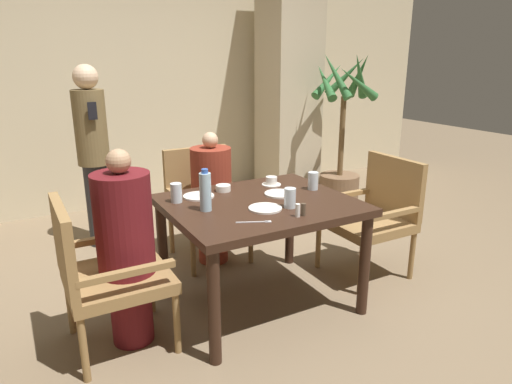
% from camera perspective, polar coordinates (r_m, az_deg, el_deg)
% --- Properties ---
extents(ground_plane, '(16.00, 16.00, 0.00)m').
position_cam_1_polar(ground_plane, '(3.24, 0.44, -13.61)').
color(ground_plane, '#7A664C').
extents(wall_back, '(8.00, 0.06, 2.80)m').
position_cam_1_polar(wall_back, '(5.27, -14.28, 13.72)').
color(wall_back, beige).
rests_on(wall_back, ground_plane).
extents(pillar_stone, '(0.58, 0.58, 2.70)m').
position_cam_1_polar(pillar_stone, '(5.42, 4.09, 13.72)').
color(pillar_stone, '#BCAD8E').
rests_on(pillar_stone, ground_plane).
extents(dining_table, '(1.17, 1.00, 0.73)m').
position_cam_1_polar(dining_table, '(2.96, 0.47, -2.90)').
color(dining_table, '#331E14').
rests_on(dining_table, ground_plane).
extents(chair_left_side, '(0.56, 0.56, 0.90)m').
position_cam_1_polar(chair_left_side, '(2.71, -18.75, -9.24)').
color(chair_left_side, olive).
rests_on(chair_left_side, ground_plane).
extents(diner_in_left_chair, '(0.32, 0.32, 1.16)m').
position_cam_1_polar(diner_in_left_chair, '(2.69, -15.93, -6.68)').
color(diner_in_left_chair, '#5B1419').
rests_on(diner_in_left_chair, ground_plane).
extents(chair_far_side, '(0.56, 0.56, 0.90)m').
position_cam_1_polar(chair_far_side, '(3.80, -6.40, -0.90)').
color(chair_far_side, olive).
rests_on(chair_far_side, ground_plane).
extents(diner_in_far_chair, '(0.32, 0.32, 1.07)m').
position_cam_1_polar(diner_in_far_chair, '(3.65, -5.55, -0.61)').
color(diner_in_far_chair, maroon).
rests_on(diner_in_far_chair, ground_plane).
extents(chair_right_side, '(0.56, 0.56, 0.90)m').
position_cam_1_polar(chair_right_side, '(3.59, 14.66, -2.41)').
color(chair_right_side, olive).
rests_on(chair_right_side, ground_plane).
extents(standing_host, '(0.27, 0.30, 1.57)m').
position_cam_1_polar(standing_host, '(4.14, -19.68, 4.74)').
color(standing_host, '#2D2D33').
rests_on(standing_host, ground_plane).
extents(potted_palm, '(0.65, 0.61, 1.67)m').
position_cam_1_polar(potted_palm, '(5.15, 10.56, 5.10)').
color(potted_palm, brown).
rests_on(potted_palm, ground_plane).
extents(plate_main_left, '(0.21, 0.21, 0.01)m').
position_cam_1_polar(plate_main_left, '(3.08, 2.97, -0.22)').
color(plate_main_left, white).
rests_on(plate_main_left, dining_table).
extents(plate_main_right, '(0.21, 0.21, 0.01)m').
position_cam_1_polar(plate_main_right, '(2.79, 1.15, -2.05)').
color(plate_main_right, white).
rests_on(plate_main_right, dining_table).
extents(plate_dessert_center, '(0.21, 0.21, 0.01)m').
position_cam_1_polar(plate_dessert_center, '(3.04, -7.18, -0.52)').
color(plate_dessert_center, white).
rests_on(plate_dessert_center, dining_table).
extents(teacup_with_saucer, '(0.14, 0.14, 0.06)m').
position_cam_1_polar(teacup_with_saucer, '(3.30, 1.94, 1.31)').
color(teacup_with_saucer, white).
rests_on(teacup_with_saucer, dining_table).
extents(bowl_small, '(0.10, 0.10, 0.04)m').
position_cam_1_polar(bowl_small, '(3.16, -4.11, 0.50)').
color(bowl_small, white).
rests_on(bowl_small, dining_table).
extents(water_bottle, '(0.07, 0.07, 0.26)m').
position_cam_1_polar(water_bottle, '(2.75, -6.35, 0.08)').
color(water_bottle, '#A3C6DB').
rests_on(water_bottle, dining_table).
extents(glass_tall_near, '(0.07, 0.07, 0.12)m').
position_cam_1_polar(glass_tall_near, '(2.95, -9.94, -0.10)').
color(glass_tall_near, silver).
rests_on(glass_tall_near, dining_table).
extents(glass_tall_mid, '(0.07, 0.07, 0.12)m').
position_cam_1_polar(glass_tall_mid, '(3.20, 7.15, 1.39)').
color(glass_tall_mid, silver).
rests_on(glass_tall_mid, dining_table).
extents(glass_tall_far, '(0.07, 0.07, 0.12)m').
position_cam_1_polar(glass_tall_far, '(2.81, 4.27, -0.75)').
color(glass_tall_far, silver).
rests_on(glass_tall_far, dining_table).
extents(salt_shaker, '(0.03, 0.03, 0.08)m').
position_cam_1_polar(salt_shaker, '(2.66, 5.23, -2.29)').
color(salt_shaker, white).
rests_on(salt_shaker, dining_table).
extents(pepper_shaker, '(0.03, 0.03, 0.07)m').
position_cam_1_polar(pepper_shaker, '(2.68, 5.93, -2.20)').
color(pepper_shaker, '#4C3D2D').
rests_on(pepper_shaker, dining_table).
extents(fork_beside_plate, '(0.19, 0.10, 0.00)m').
position_cam_1_polar(fork_beside_plate, '(2.57, 0.19, -3.76)').
color(fork_beside_plate, silver).
rests_on(fork_beside_plate, dining_table).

